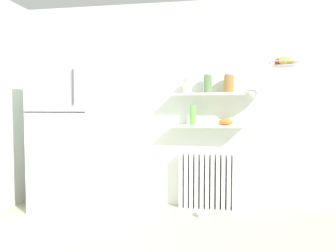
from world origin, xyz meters
TOP-DOWN VIEW (x-y plane):
  - back_wall at (0.00, 2.05)m, footprint 7.04×0.10m
  - refrigerator at (-1.47, 1.66)m, footprint 0.76×0.71m
  - radiator at (0.25, 1.92)m, footprint 0.71×0.12m
  - wall_shelf_lower at (0.25, 1.89)m, footprint 0.90×0.22m
  - wall_shelf_upper at (0.25, 1.89)m, footprint 0.90×0.22m
  - storage_jar_0 at (0.00, 1.89)m, footprint 0.11×0.11m
  - storage_jar_1 at (0.25, 1.89)m, footprint 0.10×0.10m
  - storage_jar_2 at (0.51, 1.89)m, footprint 0.12×0.12m
  - vase at (0.07, 1.89)m, footprint 0.08×0.08m
  - shelf_bowl at (0.48, 1.89)m, footprint 0.18×0.18m
  - pet_food_bowl at (0.22, 1.61)m, footprint 0.17×0.17m
  - hanging_fruit_basket at (1.09, 1.61)m, footprint 0.31×0.31m

SIDE VIEW (x-z plane):
  - pet_food_bowl at x=0.22m, z-range 0.00..0.05m
  - radiator at x=0.25m, z-range 0.00..0.69m
  - refrigerator at x=-1.47m, z-range 0.00..1.84m
  - wall_shelf_lower at x=0.25m, z-range 1.03..1.05m
  - shelf_bowl at x=0.48m, z-range 1.05..1.13m
  - vase at x=0.07m, z-range 1.05..1.30m
  - back_wall at x=0.00m, z-range 0.00..2.60m
  - wall_shelf_upper at x=0.25m, z-range 1.42..1.44m
  - storage_jar_0 at x=0.00m, z-range 1.44..1.61m
  - storage_jar_2 at x=0.51m, z-range 1.44..1.67m
  - storage_jar_1 at x=0.25m, z-range 1.44..1.68m
  - hanging_fruit_basket at x=1.09m, z-range 1.71..1.80m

